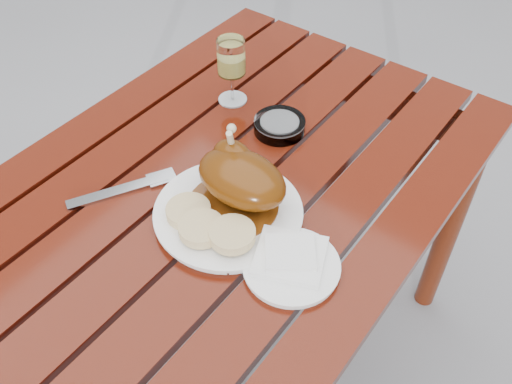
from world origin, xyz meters
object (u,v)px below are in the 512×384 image
Objects in this scene: dinner_plate at (228,214)px; ashtray at (280,126)px; table at (228,290)px; wine_glass at (232,72)px; side_plate at (291,267)px.

ashtray reaches higher than dinner_plate.
wine_glass is (-0.15, 0.23, 0.45)m from table.
side_plate is at bearing -22.10° from table.
dinner_plate is 0.37m from wine_glass.
table is 0.46m from side_plate.
side_plate is at bearing -10.52° from dinner_plate.
side_plate is 1.52× the size of ashtray.
table is 10.64× the size of ashtray.
wine_glass is at bearing 140.04° from side_plate.
ashtray is (0.15, -0.03, -0.06)m from wine_glass.
dinner_plate is (0.07, -0.06, 0.38)m from table.
dinner_plate is at bearing -52.81° from wine_glass.
ashtray is (-0.00, 0.20, 0.39)m from table.
wine_glass is 0.92× the size of side_plate.
wine_glass reaches higher than dinner_plate.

